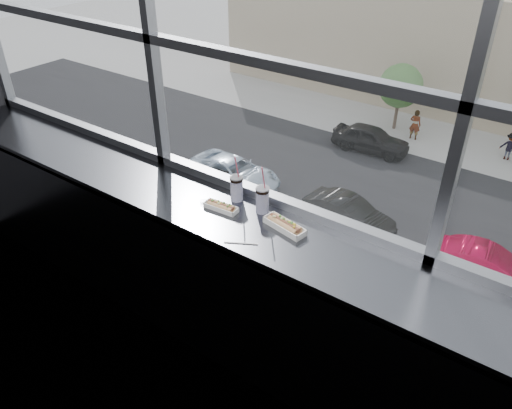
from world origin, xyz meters
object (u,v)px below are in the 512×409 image
Objects in this scene: car_near_b at (349,209)px; pedestrian_b at (511,144)px; car_near_a at (234,168)px; soda_cup_right at (262,198)px; tree_left at (401,86)px; hotdog_tray_left at (221,207)px; loose_straw at (241,243)px; soda_cup_left at (237,187)px; car_far_a at (371,135)px; pedestrian_a at (416,122)px; wrapper at (206,203)px; hotdog_tray_right at (285,225)px; car_near_c at (487,259)px.

car_near_b is 2.91× the size of pedestrian_b.
car_near_a is 16.30m from pedestrian_b.
tree_left is at bearing 107.35° from soda_cup_right.
loose_straw is (0.31, -0.21, -0.02)m from hotdog_tray_left.
loose_straw is (0.31, -0.36, -0.09)m from soda_cup_left.
hotdog_tray_left is 0.04× the size of car_near_b.
car_far_a is at bearing -89.08° from tree_left.
pedestrian_a is at bearing 104.74° from soda_cup_right.
wrapper is at bearing -128.91° from soda_cup_left.
pedestrian_b is at bearing 92.95° from soda_cup_left.
hotdog_tray_right is at bearing -19.86° from soda_cup_right.
soda_cup_right is 0.38m from wrapper.
soda_cup_right reaches higher than wrapper.
soda_cup_left is 0.22m from wrapper.
hotdog_tray_left is 0.27m from soda_cup_right.
pedestrian_b is at bearing -14.24° from car_near_b.
loose_straw is at bearing -24.93° from wrapper.
tree_left is (-8.79, 28.13, -9.24)m from soda_cup_right.
hotdog_tray_left is at bearing -163.89° from car_far_a.
pedestrian_a is (-5.54, -0.51, 0.16)m from pedestrian_b.
car_near_a is 2.95× the size of pedestrian_b.
soda_cup_right is at bearing -163.32° from car_far_a.
car_near_a is at bearing 127.85° from wrapper.
hotdog_tray_left is at bearing -139.25° from car_near_a.
car_near_a is 2.55× the size of pedestrian_a.
hotdog_tray_right is 0.05× the size of car_near_c.
car_near_a is (-12.77, 16.11, -11.15)m from soda_cup_left.
car_near_a is 12.61m from pedestrian_a.
loose_straw reaches higher than car_near_c.
car_far_a is at bearing -25.44° from car_near_a.
car_near_b is 0.92× the size of car_far_a.
tree_left reaches higher than car_far_a.
soda_cup_left is 30.81m from tree_left.
soda_cup_right reaches higher than car_near_b.
car_far_a is 7.99m from pedestrian_b.
pedestrian_a reaches higher than car_near_a.
pedestrian_b reaches higher than car_near_b.
car_near_a is (-6.79, 0.00, 0.01)m from car_near_b.
car_far_a is (-8.94, 24.21, -11.02)m from hotdog_tray_right.
hotdog_tray_left is at bearing -93.50° from soda_cup_left.
soda_cup_left is 1.66× the size of loose_straw.
pedestrian_b is at bearing -41.47° from car_near_a.
pedestrian_a is (-6.84, 27.47, -10.91)m from wrapper.
car_near_c is (-0.02, 16.13, -11.21)m from soda_cup_right.
wrapper is 0.02× the size of car_near_c.
car_near_b is 8.39m from car_far_a.
wrapper is at bearing -153.21° from car_near_b.
car_near_c is at bearing 90.06° from soda_cup_right.
hotdog_tray_right is 3.06× the size of wrapper.
pedestrian_b is at bearing 93.39° from soda_cup_right.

